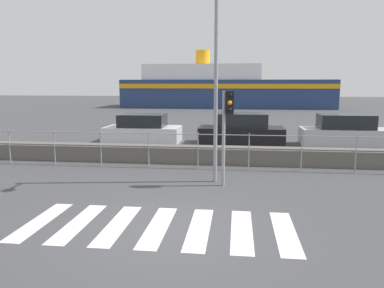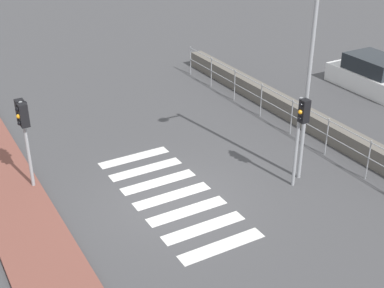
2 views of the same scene
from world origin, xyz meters
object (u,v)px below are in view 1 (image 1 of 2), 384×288
Objects in this scene: ferry_boat at (222,89)px; parked_car_white at (143,130)px; streetlamp at (216,57)px; traffic_light_far at (227,117)px; parked_car_black at (241,131)px; parked_car_silver at (345,132)px.

parked_car_white is (-2.90, -29.46, -1.66)m from ferry_boat.
streetlamp is 1.60× the size of parked_car_white.
traffic_light_far is 0.67× the size of parked_car_black.
traffic_light_far reaches higher than parked_car_black.
parked_car_white is (-4.26, 7.80, -3.22)m from streetlamp.
parked_car_black is (0.87, 7.80, -3.18)m from streetlamp.
ferry_boat is at bearing 84.38° from parked_car_white.
parked_car_silver is (7.31, -29.46, -1.63)m from ferry_boat.
parked_car_white is at bearing 180.00° from parked_car_black.
streetlamp is 37.32m from ferry_boat.
parked_car_white is at bearing 180.00° from parked_car_silver.
parked_car_white is at bearing 118.63° from streetlamp.
ferry_boat is (-1.36, 37.26, -1.56)m from streetlamp.
parked_car_white is (-4.63, 8.08, -1.47)m from traffic_light_far.
parked_car_silver is at bearing -76.06° from ferry_boat.
parked_car_black reaches higher than parked_car_white.
traffic_light_far is 0.11× the size of ferry_boat.
ferry_boat is (-1.73, 37.54, 0.19)m from traffic_light_far.
ferry_boat is at bearing 94.33° from parked_car_black.
parked_car_black is at bearing 180.00° from parked_car_silver.
ferry_boat is 6.65× the size of parked_car_white.
ferry_boat reaches higher than parked_car_silver.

